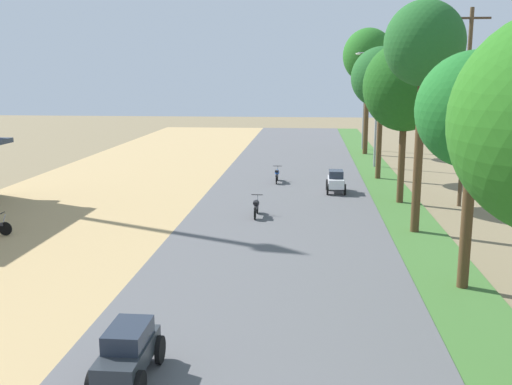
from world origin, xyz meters
The scene contains 12 objects.
median_tree_second centered at (5.94, 15.21, 5.48)m, with size 3.44×3.44×7.19m.
median_tree_third centered at (5.60, 21.85, 7.64)m, with size 3.18×3.18×9.38m.
median_tree_fourth centered at (5.83, 27.67, 5.92)m, with size 4.18×4.18×8.11m.
median_tree_fifth centered at (5.50, 34.86, 6.32)m, with size 3.76×3.76×8.17m.
median_tree_sixth centered at (5.76, 46.74, 7.96)m, with size 4.08×4.08×10.14m.
streetlamp_near centered at (5.80, 39.84, 4.70)m, with size 3.16×0.20×8.09m.
streetlamp_mid centered at (5.80, 49.74, 4.76)m, with size 3.16×0.20×8.20m.
utility_pole_near centered at (8.73, 27.30, 5.03)m, with size 1.80×0.20×9.67m.
car_sedan_charcoal centered at (-2.67, 8.70, 0.74)m, with size 1.10×2.26×1.19m.
car_hatchback_white centered at (2.64, 29.93, 0.75)m, with size 1.04×2.00×1.23m.
motorbike_ahead_third centered at (-1.27, 23.87, 0.57)m, with size 0.54×1.80×0.94m.
motorbike_ahead_fourth centered at (-0.79, 32.81, 0.57)m, with size 0.54×1.80×0.94m.
Camera 1 is at (1.11, -2.80, 6.55)m, focal length 41.67 mm.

